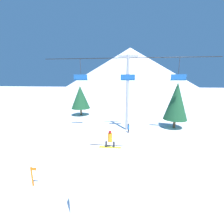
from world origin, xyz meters
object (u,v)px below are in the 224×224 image
pine_tree_near (176,101)px  trail_marker (32,176)px  distant_skier (128,128)px  snowboarder (110,139)px  snow_ramp (103,175)px

pine_tree_near → trail_marker: (-12.50, -13.27, -3.07)m
pine_tree_near → trail_marker: pine_tree_near is taller
trail_marker → distant_skier: trail_marker is taller
snowboarder → trail_marker: bearing=-159.1°
pine_tree_near → trail_marker: size_ratio=4.62×
snow_ramp → snowboarder: snowboarder is taller
pine_tree_near → snowboarder: bearing=-123.9°
snowboarder → trail_marker: (-4.82, -1.84, -1.97)m
snowboarder → trail_marker: size_ratio=1.12×
snow_ramp → pine_tree_near: pine_tree_near is taller
snow_ramp → pine_tree_near: 15.52m
pine_tree_near → distant_skier: (-6.41, -2.69, -3.15)m
snowboarder → distant_skier: 9.06m
snow_ramp → distant_skier: 10.48m
trail_marker → distant_skier: (6.08, 10.58, -0.08)m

